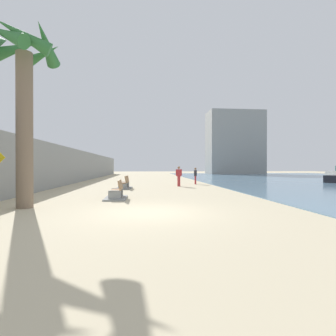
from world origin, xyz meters
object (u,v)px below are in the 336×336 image
bench_near (117,194)px  person_walking (179,175)px  bench_far (124,186)px  person_standing (195,175)px  palm_tree (23,79)px

bench_near → person_walking: size_ratio=1.24×
bench_far → person_standing: person_standing is taller
palm_tree → bench_near: palm_tree is taller
palm_tree → bench_near: size_ratio=3.56×
bench_far → person_standing: bearing=33.8°
person_standing → person_walking: bearing=-128.1°
bench_near → bench_far: size_ratio=0.97×
person_walking → person_standing: person_walking is taller
palm_tree → bench_far: 10.67m
palm_tree → person_standing: 16.85m
bench_far → bench_near: bearing=-89.3°
palm_tree → bench_near: (3.42, 2.67, -4.99)m
bench_far → person_standing: size_ratio=1.37×
bench_near → bench_far: (-0.07, 6.15, 0.00)m
person_standing → bench_near: bearing=-121.1°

